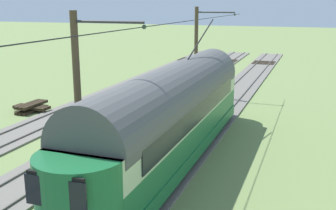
{
  "coord_description": "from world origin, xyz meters",
  "views": [
    {
      "loc": [
        -10.2,
        17.79,
        6.9
      ],
      "look_at": [
        -3.91,
        0.46,
        2.28
      ],
      "focal_mm": 43.66,
      "sensor_mm": 36.0,
      "label": 1
    }
  ],
  "objects_px": {
    "catenary_pole_foreground": "(197,50)",
    "catenary_pole_mid_near": "(80,94)",
    "spare_tie_stack": "(32,107)",
    "vintage_streetcar": "(172,113)"
  },
  "relations": [
    {
      "from": "catenary_pole_foreground",
      "to": "spare_tie_stack",
      "type": "bearing_deg",
      "value": 43.24
    },
    {
      "from": "vintage_streetcar",
      "to": "spare_tie_stack",
      "type": "bearing_deg",
      "value": -23.9
    },
    {
      "from": "catenary_pole_foreground",
      "to": "catenary_pole_mid_near",
      "type": "height_order",
      "value": "same"
    },
    {
      "from": "catenary_pole_foreground",
      "to": "catenary_pole_mid_near",
      "type": "bearing_deg",
      "value": 90.0
    },
    {
      "from": "catenary_pole_foreground",
      "to": "spare_tie_stack",
      "type": "relative_size",
      "value": 2.77
    },
    {
      "from": "catenary_pole_foreground",
      "to": "catenary_pole_mid_near",
      "type": "relative_size",
      "value": 1.0
    },
    {
      "from": "catenary_pole_foreground",
      "to": "spare_tie_stack",
      "type": "distance_m",
      "value": 12.54
    },
    {
      "from": "catenary_pole_mid_near",
      "to": "spare_tie_stack",
      "type": "distance_m",
      "value": 12.38
    },
    {
      "from": "catenary_pole_mid_near",
      "to": "spare_tie_stack",
      "type": "bearing_deg",
      "value": -42.4
    },
    {
      "from": "vintage_streetcar",
      "to": "catenary_pole_mid_near",
      "type": "xyz_separation_m",
      "value": [
        2.73,
        2.94,
        1.23
      ]
    }
  ]
}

